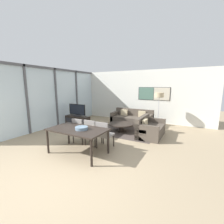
% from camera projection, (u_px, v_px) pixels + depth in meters
% --- Properties ---
extents(ground_plane, '(24.00, 24.00, 0.00)m').
position_uv_depth(ground_plane, '(57.00, 172.00, 3.46)').
color(ground_plane, '#9E896B').
extents(wall_back, '(7.51, 0.09, 2.80)m').
position_uv_depth(wall_back, '(140.00, 96.00, 8.30)').
color(wall_back, silver).
rests_on(wall_back, ground_plane).
extents(window_wall_left, '(0.07, 5.89, 2.80)m').
position_uv_depth(window_wall_left, '(56.00, 95.00, 7.26)').
color(window_wall_left, silver).
rests_on(window_wall_left, ground_plane).
extents(area_rug, '(2.94, 1.73, 0.01)m').
position_uv_depth(area_rug, '(121.00, 131.00, 6.55)').
color(area_rug, '#473D38').
rests_on(area_rug, ground_plane).
extents(tv_console, '(1.35, 0.41, 0.42)m').
position_uv_depth(tv_console, '(78.00, 120.00, 7.78)').
color(tv_console, black).
rests_on(tv_console, ground_plane).
extents(television, '(1.01, 0.20, 0.62)m').
position_uv_depth(television, '(77.00, 110.00, 7.69)').
color(television, '#2D2D33').
rests_on(television, tv_console).
extents(sofa_main, '(2.04, 0.85, 0.78)m').
position_uv_depth(sofa_main, '(132.00, 119.00, 7.67)').
color(sofa_main, '#51473D').
rests_on(sofa_main, ground_plane).
extents(sofa_side, '(0.85, 1.44, 0.78)m').
position_uv_depth(sofa_side, '(149.00, 129.00, 5.92)').
color(sofa_side, '#51473D').
rests_on(sofa_side, ground_plane).
extents(coffee_table, '(1.06, 1.06, 0.35)m').
position_uv_depth(coffee_table, '(121.00, 125.00, 6.51)').
color(coffee_table, black).
rests_on(coffee_table, ground_plane).
extents(dining_table, '(1.69, 0.96, 0.75)m').
position_uv_depth(dining_table, '(78.00, 131.00, 4.32)').
color(dining_table, black).
rests_on(dining_table, ground_plane).
extents(dining_chair_left, '(0.46, 0.46, 0.88)m').
position_uv_depth(dining_chair_left, '(80.00, 129.00, 5.15)').
color(dining_chair_left, gray).
rests_on(dining_chair_left, ground_plane).
extents(dining_chair_centre, '(0.46, 0.46, 0.88)m').
position_uv_depth(dining_chair_centre, '(92.00, 131.00, 4.96)').
color(dining_chair_centre, gray).
rests_on(dining_chair_centre, ground_plane).
extents(dining_chair_right, '(0.46, 0.46, 0.88)m').
position_uv_depth(dining_chair_right, '(104.00, 133.00, 4.70)').
color(dining_chair_right, gray).
rests_on(dining_chair_right, ground_plane).
extents(fruit_bowl, '(0.36, 0.36, 0.08)m').
position_uv_depth(fruit_bowl, '(82.00, 128.00, 4.23)').
color(fruit_bowl, slate).
rests_on(fruit_bowl, dining_table).
extents(floor_lamp, '(0.41, 0.41, 1.66)m').
position_uv_depth(floor_lamp, '(159.00, 97.00, 6.94)').
color(floor_lamp, '#2D2D33').
rests_on(floor_lamp, ground_plane).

